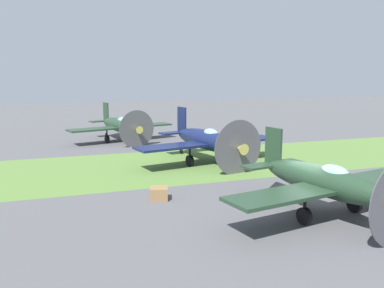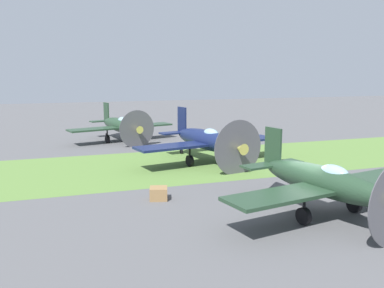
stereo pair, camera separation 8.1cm
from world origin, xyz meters
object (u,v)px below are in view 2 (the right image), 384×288
object	(u,v)px
airplane_wingman	(207,140)
airplane_lead	(325,182)
supply_crate	(159,193)
airplane_trail	(121,125)

from	to	relation	value
airplane_wingman	airplane_lead	bearing A→B (deg)	83.08
airplane_wingman	supply_crate	distance (m)	9.54
airplane_wingman	supply_crate	size ratio (longest dim) A/B	12.49
airplane_trail	supply_crate	world-z (taller)	airplane_trail
supply_crate	airplane_lead	bearing A→B (deg)	143.14
airplane_lead	airplane_wingman	distance (m)	12.52
supply_crate	airplane_wingman	bearing A→B (deg)	-126.48
airplane_lead	airplane_trail	bearing A→B (deg)	-88.39
airplane_lead	airplane_wingman	size ratio (longest dim) A/B	0.96
airplane_lead	airplane_wingman	bearing A→B (deg)	-96.31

